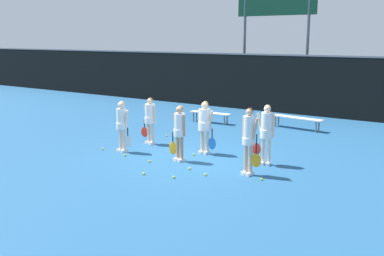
{
  "coord_description": "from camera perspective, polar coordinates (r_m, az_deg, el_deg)",
  "views": [
    {
      "loc": [
        7.47,
        -11.0,
        3.61
      ],
      "look_at": [
        0.01,
        -0.02,
        0.92
      ],
      "focal_mm": 42.0,
      "sensor_mm": 36.0,
      "label": 1
    }
  ],
  "objects": [
    {
      "name": "player_2",
      "position": [
        11.88,
        7.25,
        -1.04
      ],
      "size": [
        0.61,
        0.34,
        1.81
      ],
      "rotation": [
        0.0,
        0.0,
        -0.17
      ],
      "color": "tan",
      "rests_on": "ground_plane"
    },
    {
      "name": "bench_courtside",
      "position": [
        19.26,
        2.32,
        1.81
      ],
      "size": [
        1.86,
        0.43,
        0.45
      ],
      "rotation": [
        0.0,
        0.0,
        0.04
      ],
      "color": "silver",
      "rests_on": "ground_plane"
    },
    {
      "name": "tennis_ball_6",
      "position": [
        11.74,
        8.84,
        -6.42
      ],
      "size": [
        0.07,
        0.07,
        0.07
      ],
      "primitive_type": "sphere",
      "color": "#CCE033",
      "rests_on": "ground_plane"
    },
    {
      "name": "tennis_ball_5",
      "position": [
        11.77,
        -2.33,
        -6.25
      ],
      "size": [
        0.07,
        0.07,
        0.07
      ],
      "primitive_type": "sphere",
      "color": "#CCE033",
      "rests_on": "ground_plane"
    },
    {
      "name": "player_1",
      "position": [
        13.16,
        -1.61,
        -0.08
      ],
      "size": [
        0.64,
        0.36,
        1.67
      ],
      "rotation": [
        0.0,
        0.0,
        -0.19
      ],
      "color": "tan",
      "rests_on": "ground_plane"
    },
    {
      "name": "player_4",
      "position": [
        14.01,
        1.65,
        0.68
      ],
      "size": [
        0.68,
        0.41,
        1.67
      ],
      "rotation": [
        0.0,
        0.0,
        -0.06
      ],
      "color": "beige",
      "rests_on": "ground_plane"
    },
    {
      "name": "player_5",
      "position": [
        12.93,
        9.43,
        -0.21
      ],
      "size": [
        0.64,
        0.37,
        1.75
      ],
      "rotation": [
        0.0,
        0.0,
        0.16
      ],
      "color": "beige",
      "rests_on": "ground_plane"
    },
    {
      "name": "tennis_ball_1",
      "position": [
        13.97,
        0.24,
        -3.39
      ],
      "size": [
        0.06,
        0.06,
        0.06
      ],
      "primitive_type": "sphere",
      "color": "#CCE033",
      "rests_on": "ground_plane"
    },
    {
      "name": "tennis_ball_7",
      "position": [
        12.5,
        -0.3,
        -5.17
      ],
      "size": [
        0.07,
        0.07,
        0.07
      ],
      "primitive_type": "sphere",
      "color": "#CCE033",
      "rests_on": "ground_plane"
    },
    {
      "name": "bench_far",
      "position": [
        18.41,
        13.16,
        1.15
      ],
      "size": [
        2.2,
        0.6,
        0.47
      ],
      "rotation": [
        0.0,
        0.0,
        -0.11
      ],
      "color": "silver",
      "rests_on": "ground_plane"
    },
    {
      "name": "tennis_ball_8",
      "position": [
        12.11,
        -6.14,
        -5.79
      ],
      "size": [
        0.07,
        0.07,
        0.07
      ],
      "primitive_type": "sphere",
      "color": "#CCE033",
      "rests_on": "ground_plane"
    },
    {
      "name": "tennis_ball_3",
      "position": [
        13.29,
        -5.42,
        -4.21
      ],
      "size": [
        0.07,
        0.07,
        0.07
      ],
      "primitive_type": "sphere",
      "color": "#CCE033",
      "rests_on": "ground_plane"
    },
    {
      "name": "tennis_ball_10",
      "position": [
        14.94,
        -11.29,
        -2.62
      ],
      "size": [
        0.07,
        0.07,
        0.07
      ],
      "primitive_type": "sphere",
      "color": "#CCE033",
      "rests_on": "ground_plane"
    },
    {
      "name": "player_0",
      "position": [
        14.39,
        -8.89,
        0.74
      ],
      "size": [
        0.64,
        0.35,
        1.64
      ],
      "rotation": [
        0.0,
        0.0,
        -0.04
      ],
      "color": "beige",
      "rests_on": "ground_plane"
    },
    {
      "name": "tennis_ball_9",
      "position": [
        14.05,
        -8.54,
        -3.42
      ],
      "size": [
        0.07,
        0.07,
        0.07
      ],
      "primitive_type": "sphere",
      "color": "#CCE033",
      "rests_on": "ground_plane"
    },
    {
      "name": "fence_windscreen",
      "position": [
        21.72,
        13.94,
        5.34
      ],
      "size": [
        60.0,
        0.08,
        2.83
      ],
      "color": "black",
      "rests_on": "ground_plane"
    },
    {
      "name": "player_3",
      "position": [
        15.36,
        -5.35,
        1.41
      ],
      "size": [
        0.69,
        0.4,
        1.61
      ],
      "rotation": [
        0.0,
        0.0,
        -0.17
      ],
      "color": "beige",
      "rests_on": "ground_plane"
    },
    {
      "name": "tennis_ball_0",
      "position": [
        16.68,
        -6.09,
        -1.01
      ],
      "size": [
        0.06,
        0.06,
        0.06
      ],
      "primitive_type": "sphere",
      "color": "#CCE033",
      "rests_on": "ground_plane"
    },
    {
      "name": "ground_plane",
      "position": [
        13.78,
        0.0,
        -3.74
      ],
      "size": [
        140.0,
        140.0,
        0.0
      ],
      "primitive_type": "plane",
      "color": "#235684"
    },
    {
      "name": "tennis_ball_2",
      "position": [
        16.65,
        -3.25,
        -0.97
      ],
      "size": [
        0.07,
        0.07,
        0.07
      ],
      "primitive_type": "sphere",
      "color": "#CCE033",
      "rests_on": "ground_plane"
    },
    {
      "name": "tennis_ball_4",
      "position": [
        11.96,
        1.74,
        -5.94
      ],
      "size": [
        0.07,
        0.07,
        0.07
      ],
      "primitive_type": "sphere",
      "color": "#CCE033",
      "rests_on": "ground_plane"
    },
    {
      "name": "scoreboard",
      "position": [
        23.08,
        10.59,
        14.01
      ],
      "size": [
        4.11,
        0.15,
        5.96
      ],
      "color": "#515156",
      "rests_on": "ground_plane"
    }
  ]
}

